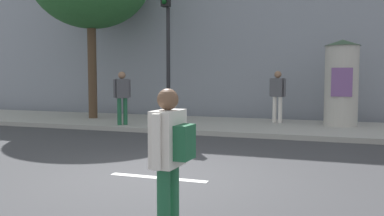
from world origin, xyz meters
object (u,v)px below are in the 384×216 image
traffic_light (167,31)px  pedestrian_with_bag (170,152)px  pedestrian_in_light_jacket (278,92)px  pedestrian_near_pole (122,94)px  poster_column (341,82)px

traffic_light → pedestrian_with_bag: size_ratio=2.69×
traffic_light → pedestrian_with_bag: bearing=-67.4°
pedestrian_in_light_jacket → pedestrian_with_bag: bearing=-89.0°
traffic_light → pedestrian_near_pole: (-1.71, 0.27, -1.96)m
pedestrian_with_bag → pedestrian_in_light_jacket: (-0.18, 10.34, 0.22)m
traffic_light → pedestrian_in_light_jacket: 4.43m
pedestrian_with_bag → pedestrian_near_pole: 9.43m
pedestrian_with_bag → pedestrian_in_light_jacket: 10.34m
poster_column → traffic_light: bearing=-154.7°
pedestrian_near_pole → pedestrian_in_light_jacket: pedestrian_in_light_jacket is taller
traffic_light → poster_column: traffic_light is taller
poster_column → pedestrian_near_pole: size_ratio=1.58×
poster_column → pedestrian_in_light_jacket: 2.09m
pedestrian_near_pole → pedestrian_in_light_jacket: size_ratio=0.99×
poster_column → pedestrian_in_light_jacket: poster_column is taller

